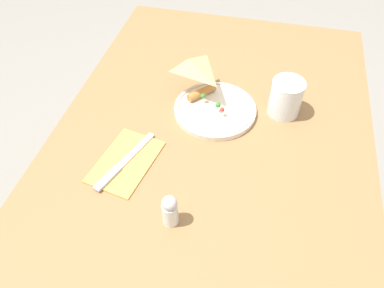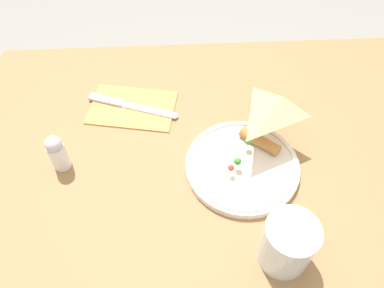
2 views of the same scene
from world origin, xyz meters
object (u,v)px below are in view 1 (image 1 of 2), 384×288
object	(u,v)px
dining_table	(215,144)
napkin_folded	(126,161)
milk_glass	(286,98)
butter_knife	(122,163)
plate_pizza	(215,108)
salt_shaker	(170,210)

from	to	relation	value
dining_table	napkin_folded	size ratio (longest dim) A/B	5.20
milk_glass	napkin_folded	world-z (taller)	milk_glass
napkin_folded	butter_knife	xyz separation A→B (m)	(-0.01, 0.00, 0.00)
plate_pizza	napkin_folded	distance (m)	0.30
dining_table	plate_pizza	world-z (taller)	plate_pizza
milk_glass	salt_shaker	distance (m)	0.47
plate_pizza	milk_glass	xyz separation A→B (m)	(0.04, -0.19, 0.04)
napkin_folded	butter_knife	bearing A→B (deg)	160.15
dining_table	butter_knife	xyz separation A→B (m)	(-0.22, 0.20, 0.11)
napkin_folded	butter_knife	distance (m)	0.01
plate_pizza	salt_shaker	size ratio (longest dim) A/B	2.62
napkin_folded	salt_shaker	xyz separation A→B (m)	(-0.14, -0.16, 0.04)
dining_table	napkin_folded	world-z (taller)	napkin_folded
butter_knife	salt_shaker	xyz separation A→B (m)	(-0.13, -0.16, 0.04)
dining_table	plate_pizza	bearing A→B (deg)	20.88
dining_table	butter_knife	bearing A→B (deg)	137.61
plate_pizza	milk_glass	world-z (taller)	milk_glass
salt_shaker	plate_pizza	bearing A→B (deg)	-4.12
dining_table	salt_shaker	size ratio (longest dim) A/B	12.69
milk_glass	butter_knife	world-z (taller)	milk_glass
plate_pizza	salt_shaker	xyz separation A→B (m)	(-0.37, 0.03, 0.03)
napkin_folded	salt_shaker	distance (m)	0.21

